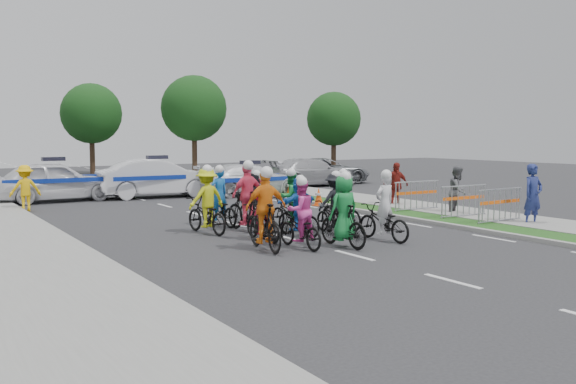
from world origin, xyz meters
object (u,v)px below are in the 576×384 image
spectator_1 (458,191)px  barrier_0 (500,207)px  rider_0 (384,217)px  rider_11 (256,202)px  rider_1 (343,218)px  rider_8 (290,206)px  tree_2 (334,119)px  tree_4 (91,114)px  rider_10 (206,207)px  tree_1 (194,108)px  rider_2 (300,221)px  police_car_1 (157,178)px  rider_12 (219,206)px  rider_4 (334,209)px  police_car_2 (250,180)px  rider_7 (341,206)px  barrier_2 (417,197)px  cone_1 (290,188)px  rider_3 (265,218)px  cone_0 (319,197)px  barrier_1 (464,203)px  rider_6 (263,218)px  civilian_suv (325,171)px  spectator_2 (396,185)px  rider_5 (299,210)px  police_car_0 (54,181)px  rider_9 (247,204)px  civilian_sedan (310,172)px  marshal_hiviz (25,188)px  spectator_0 (533,195)px

spectator_1 → barrier_0: size_ratio=0.83×
rider_0 → rider_11: bearing=-74.6°
rider_1 → spectator_1: (6.98, 2.95, 0.11)m
rider_8 → barrier_0: (5.79, -2.66, -0.10)m
tree_2 → tree_4: bearing=151.9°
rider_10 → tree_1: 27.60m
barrier_0 → rider_2: bearing=-178.8°
police_car_1 → spectator_1: police_car_1 is taller
rider_12 → tree_1: tree_1 is taller
tree_1 → rider_0: bearing=-103.9°
rider_4 → police_car_2: (3.43, 11.31, 0.02)m
rider_7 → rider_11: size_ratio=1.05×
tree_4 → rider_4: bearing=-92.8°
barrier_2 → tree_1: 25.22m
rider_10 → cone_1: bearing=-141.1°
rider_3 → barrier_0: bearing=-173.3°
rider_12 → police_car_1: (1.53, 9.44, 0.23)m
rider_11 → cone_1: 9.68m
cone_1 → tree_1: tree_1 is taller
cone_0 → cone_1: size_ratio=1.00×
barrier_1 → cone_0: barrier_1 is taller
rider_6 → barrier_2: (7.46, 2.32, -0.04)m
civilian_suv → tree_2: bearing=-28.0°
spectator_2 → tree_2: 21.99m
rider_5 → tree_1: 28.60m
spectator_2 → barrier_2: (-0.62, -1.81, -0.29)m
rider_7 → police_car_1: size_ratio=0.35×
rider_7 → rider_2: bearing=29.8°
rider_1 → rider_12: (-1.03, 4.89, -0.11)m
police_car_0 → civilian_suv: bearing=-85.1°
rider_9 → civilian_sedan: size_ratio=0.40×
spectator_1 → barrier_2: spectator_1 is taller
police_car_1 → civilian_suv: bearing=-70.6°
civilian_suv → rider_2: bearing=153.8°
police_car_1 → marshal_hiviz: bearing=118.2°
police_car_0 → police_car_2: size_ratio=1.01×
rider_10 → rider_4: bearing=139.4°
cone_1 → spectator_2: bearing=-81.1°
rider_1 → barrier_1: size_ratio=0.93×
tree_2 → spectator_0: bearing=-113.0°
rider_10 → rider_12: 1.49m
rider_1 → spectator_1: rider_1 is taller
cone_0 → cone_1: same height
rider_2 → spectator_0: bearing=174.6°
rider_0 → rider_12: (-2.48, 4.66, -0.00)m
rider_8 → barrier_2: 5.87m
civilian_sedan → spectator_1: (-2.57, -12.95, 0.09)m
rider_5 → barrier_1: 6.29m
rider_12 → rider_3: bearing=70.0°
spectator_1 → rider_3: bearing=170.8°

